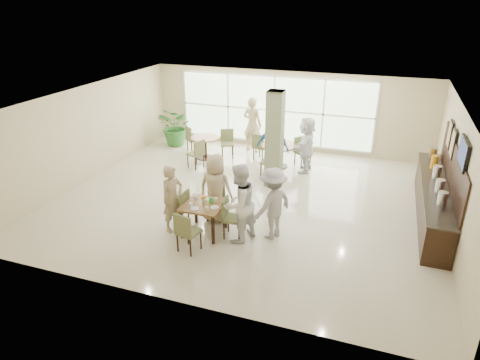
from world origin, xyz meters
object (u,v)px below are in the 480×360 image
(teen_left, at_px, (173,199))
(adult_a, at_px, (272,148))
(teen_standing, at_px, (273,204))
(buffet_counter, at_px, (434,198))
(round_table_right, at_px, (279,150))
(potted_plant, at_px, (176,127))
(main_table, at_px, (204,208))
(round_table_left, at_px, (205,143))
(teen_right, at_px, (239,203))
(adult_standing, at_px, (252,125))
(teen_far, at_px, (216,188))
(adult_b, at_px, (306,145))

(teen_left, height_order, adult_a, adult_a)
(teen_standing, distance_m, adult_a, 3.64)
(buffet_counter, height_order, adult_a, buffet_counter)
(round_table_right, bearing_deg, buffet_counter, -25.66)
(potted_plant, relative_size, teen_left, 0.88)
(main_table, distance_m, teen_left, 0.77)
(round_table_right, bearing_deg, main_table, -96.89)
(round_table_right, height_order, buffet_counter, buffet_counter)
(round_table_left, distance_m, potted_plant, 1.81)
(round_table_left, relative_size, teen_right, 0.54)
(round_table_right, distance_m, adult_standing, 1.77)
(round_table_left, height_order, teen_standing, teen_standing)
(teen_far, xyz_separation_m, adult_standing, (-0.74, 5.20, 0.11))
(buffet_counter, relative_size, teen_far, 2.70)
(teen_left, relative_size, teen_far, 0.94)
(teen_far, bearing_deg, buffet_counter, -159.53)
(round_table_left, bearing_deg, teen_left, -75.19)
(potted_plant, bearing_deg, teen_left, -63.61)
(main_table, bearing_deg, teen_far, 87.52)
(adult_a, relative_size, adult_b, 1.04)
(potted_plant, height_order, adult_standing, adult_standing)
(round_table_left, relative_size, teen_far, 0.57)
(teen_left, relative_size, adult_b, 0.92)
(teen_left, bearing_deg, teen_standing, -54.68)
(adult_a, bearing_deg, potted_plant, 169.55)
(teen_left, relative_size, teen_standing, 0.96)
(main_table, height_order, adult_b, adult_b)
(round_table_right, xyz_separation_m, potted_plant, (-4.13, 0.85, 0.13))
(potted_plant, bearing_deg, round_table_right, -11.69)
(teen_standing, bearing_deg, adult_standing, -128.89)
(teen_standing, height_order, adult_b, adult_b)
(round_table_left, height_order, buffet_counter, buffet_counter)
(round_table_left, distance_m, adult_a, 2.73)
(buffet_counter, bearing_deg, adult_b, 150.04)
(adult_standing, bearing_deg, teen_standing, 124.15)
(teen_left, height_order, teen_far, teen_far)
(round_table_right, bearing_deg, round_table_left, -178.85)
(potted_plant, distance_m, teen_right, 7.14)
(potted_plant, height_order, teen_standing, teen_standing)
(round_table_right, relative_size, adult_standing, 0.59)
(main_table, relative_size, teen_far, 0.53)
(adult_b, distance_m, adult_standing, 2.50)
(round_table_right, bearing_deg, adult_standing, 138.01)
(potted_plant, relative_size, teen_right, 0.78)
(teen_standing, relative_size, adult_b, 0.96)
(adult_b, bearing_deg, buffet_counter, 61.22)
(teen_far, relative_size, adult_b, 0.99)
(adult_standing, bearing_deg, buffet_counter, 162.09)
(teen_right, xyz_separation_m, adult_a, (-0.29, 3.88, -0.00))
(adult_b, xyz_separation_m, adult_standing, (-2.17, 1.23, 0.10))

